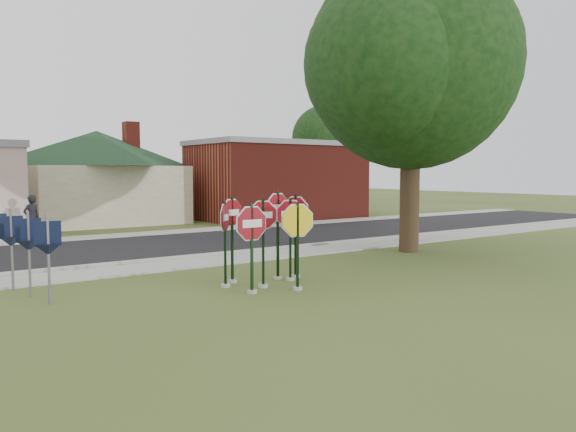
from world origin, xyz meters
TOP-DOWN VIEW (x-y plane):
  - ground at (0.00, 0.00)m, footprint 120.00×120.00m
  - sidewalk_near at (0.00, 5.50)m, footprint 60.00×1.60m
  - road at (0.00, 10.00)m, footprint 60.00×7.00m
  - sidewalk_far at (0.00, 14.30)m, footprint 60.00×1.60m
  - curb at (0.00, 6.50)m, footprint 60.00×0.20m
  - stop_sign_center at (-0.24, 1.27)m, footprint 0.91×0.43m
  - stop_sign_yellow at (0.28, 0.52)m, footprint 1.09×0.34m
  - stop_sign_left at (-0.82, 0.85)m, footprint 1.15×0.24m
  - stop_sign_right at (0.84, 1.61)m, footprint 0.92×0.53m
  - stop_sign_back_right at (0.66, 1.93)m, footprint 1.08×0.24m
  - stop_sign_back_left at (-0.55, 2.27)m, footprint 0.96×0.29m
  - stop_sign_far_right at (1.20, 1.85)m, footprint 0.51×0.89m
  - stop_sign_far_left at (-0.98, 1.87)m, footprint 0.70×0.71m
  - route_sign_row at (-5.40, 4.50)m, footprint 1.43×4.63m
  - building_house at (2.00, 22.00)m, footprint 11.60×11.60m
  - building_brick at (12.00, 18.50)m, footprint 10.20×6.20m
  - oak_tree at (7.50, 3.50)m, footprint 11.11×10.51m
  - bg_tree_right at (22.00, 26.00)m, footprint 5.60×5.60m
  - pedestrian at (-3.08, 14.10)m, footprint 0.81×0.68m

SIDE VIEW (x-z plane):
  - ground at x=0.00m, z-range 0.00..0.00m
  - road at x=0.00m, z-range 0.00..0.04m
  - sidewalk_near at x=0.00m, z-range 0.00..0.06m
  - sidewalk_far at x=0.00m, z-range 0.00..0.06m
  - curb at x=0.00m, z-range 0.00..0.14m
  - pedestrian at x=-3.08m, z-range 0.06..1.95m
  - route_sign_row at x=-5.40m, z-range 0.22..2.22m
  - stop_sign_far_left at x=-0.98m, z-range 0.22..2.46m
  - stop_sign_left at x=-0.82m, z-range 0.24..2.49m
  - stop_sign_yellow at x=0.28m, z-range 0.24..2.51m
  - stop_sign_right at x=0.84m, z-range 0.24..2.54m
  - stop_sign_center at x=-0.24m, z-range 0.24..2.56m
  - stop_sign_back_left at x=-0.55m, z-range 0.24..2.57m
  - stop_sign_far_right at x=1.20m, z-range 0.25..2.62m
  - stop_sign_back_right at x=0.66m, z-range 0.29..2.77m
  - building_brick at x=12.00m, z-range 0.03..4.78m
  - building_house at x=2.00m, z-range 0.55..6.75m
  - bg_tree_right at x=22.00m, z-range 1.38..9.78m
  - oak_tree at x=7.50m, z-range 1.47..11.94m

